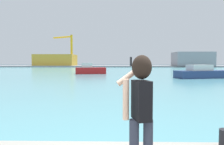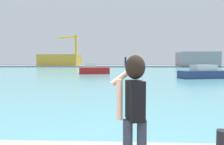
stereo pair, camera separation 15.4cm
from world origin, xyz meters
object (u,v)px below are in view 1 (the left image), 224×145
Objects in this scene: person_photographer at (140,103)px; port_crane at (69,47)px; warehouse_left at (56,60)px; boat_moored_2 at (205,73)px; warehouse_right at (192,59)px; boat_moored at (90,70)px.

person_photographer is 0.13× the size of port_crane.
person_photographer is 96.29m from warehouse_left.
warehouse_left is 1.28× the size of port_crane.
boat_moored_2 is (12.30, 26.21, -1.04)m from person_photographer.
boat_moored_2 is 63.52m from warehouse_right.
warehouse_right is at bearing 42.74° from boat_moored.
boat_moored_2 is at bearing -58.15° from warehouse_left.
warehouse_left reaches higher than boat_moored_2.
warehouse_left is 9.57m from port_crane.
person_photographer is 92.31m from warehouse_right.
warehouse_right is (61.35, -5.69, 0.40)m from warehouse_left.
port_crane reaches higher than warehouse_left.
warehouse_left is 1.13× the size of warehouse_right.
person_photographer is at bearing -91.80° from boat_moored.
person_photographer is 36.11m from boat_moored.
person_photographer is 28.97m from boat_moored_2.
person_photographer is at bearing -76.35° from port_crane.
person_photographer reaches higher than boat_moored_2.
port_crane is at bearing 176.95° from warehouse_right.
boat_moored is 63.37m from warehouse_right.
warehouse_right is (20.51, 60.06, 2.79)m from boat_moored_2.
boat_moored_2 is at bearing -61.66° from port_crane.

